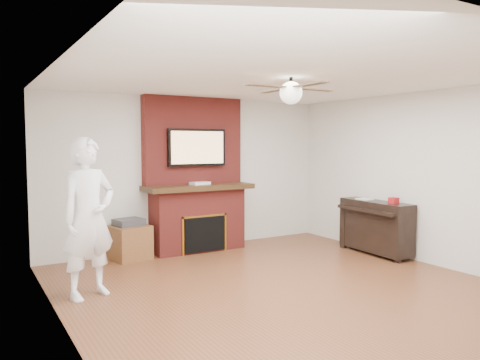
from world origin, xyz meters
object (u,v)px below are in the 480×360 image
fireplace (196,189)px  person (89,218)px  side_table (129,241)px  piano (375,226)px

fireplace → person: 2.59m
side_table → fireplace: bearing=-8.6°
fireplace → piano: size_ratio=1.92×
person → piano: person is taller
fireplace → piano: 2.92m
piano → fireplace: bearing=146.1°
side_table → piano: size_ratio=0.48×
fireplace → side_table: fireplace is taller
person → side_table: (0.92, 1.48, -0.63)m
fireplace → piano: fireplace is taller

